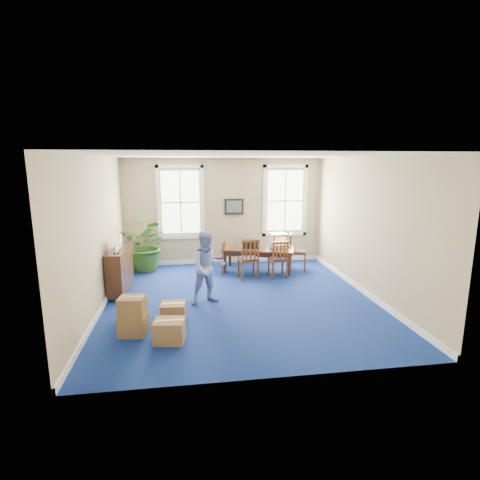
{
  "coord_description": "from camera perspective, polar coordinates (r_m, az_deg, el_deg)",
  "views": [
    {
      "loc": [
        -1.17,
        -8.02,
        3.05
      ],
      "look_at": [
        0.1,
        0.6,
        1.25
      ],
      "focal_mm": 28.0,
      "sensor_mm": 36.0,
      "label": 1
    }
  ],
  "objects": [
    {
      "name": "chair_near_right",
      "position": [
        10.14,
        5.8,
        -2.85
      ],
      "size": [
        0.5,
        0.5,
        1.03
      ],
      "primitive_type": null,
      "rotation": [
        0.0,
        0.0,
        3.21
      ],
      "color": "brown",
      "rests_on": "ground"
    },
    {
      "name": "chair_end_right",
      "position": [
        10.98,
        8.83,
        -1.75
      ],
      "size": [
        0.6,
        0.6,
        1.06
      ],
      "primitive_type": null,
      "rotation": [
        0.0,
        0.0,
        1.26
      ],
      "color": "brown",
      "rests_on": "ground"
    },
    {
      "name": "wall_back",
      "position": [
        11.42,
        -2.45,
        4.37
      ],
      "size": [
        6.5,
        0.0,
        6.5
      ],
      "primitive_type": "plane",
      "rotation": [
        1.57,
        0.0,
        0.0
      ],
      "color": "tan",
      "rests_on": "ground"
    },
    {
      "name": "man",
      "position": [
        8.22,
        -4.92,
        -4.2
      ],
      "size": [
        0.91,
        0.77,
        1.62
      ],
      "primitive_type": "imported",
      "rotation": [
        0.0,
        0.0,
        0.22
      ],
      "color": "#7A94D4",
      "rests_on": "ground"
    },
    {
      "name": "baseboard_left",
      "position": [
        8.74,
        -19.97,
        -9.05
      ],
      "size": [
        0.04,
        6.5,
        0.12
      ],
      "primitive_type": "cube",
      "color": "white",
      "rests_on": "ground"
    },
    {
      "name": "wall_right",
      "position": [
        9.16,
        18.85,
        1.93
      ],
      "size": [
        0.0,
        6.5,
        6.5
      ],
      "primitive_type": "plane",
      "rotation": [
        1.57,
        0.0,
        -1.57
      ],
      "color": "tan",
      "rests_on": "ground"
    },
    {
      "name": "crt_tv",
      "position": [
        10.79,
        5.83,
        -0.02
      ],
      "size": [
        0.47,
        0.5,
        0.39
      ],
      "primitive_type": null,
      "rotation": [
        0.0,
        0.0,
        0.08
      ],
      "color": "#B7B7BC",
      "rests_on": "conference_table"
    },
    {
      "name": "floor",
      "position": [
        8.66,
        -0.08,
        -8.95
      ],
      "size": [
        6.5,
        6.5,
        0.0
      ],
      "primitive_type": "plane",
      "color": "navy",
      "rests_on": "ground"
    },
    {
      "name": "window_left",
      "position": [
        11.31,
        -9.05,
        5.69
      ],
      "size": [
        1.4,
        0.12,
        2.2
      ],
      "primitive_type": null,
      "color": "white",
      "rests_on": "ground"
    },
    {
      "name": "credenza",
      "position": [
        9.35,
        -17.83,
        -4.7
      ],
      "size": [
        0.45,
        1.3,
        1.01
      ],
      "primitive_type": "cube",
      "rotation": [
        0.0,
        0.0,
        -0.07
      ],
      "color": "#3D2214",
      "rests_on": "ground"
    },
    {
      "name": "ceiling",
      "position": [
        8.11,
        -0.08,
        12.73
      ],
      "size": [
        6.5,
        6.5,
        0.0
      ],
      "primitive_type": "plane",
      "rotation": [
        3.14,
        0.0,
        0.0
      ],
      "color": "white",
      "rests_on": "ground"
    },
    {
      "name": "baseboard_back",
      "position": [
        11.69,
        -2.37,
        -3.16
      ],
      "size": [
        6.0,
        0.04,
        0.12
      ],
      "primitive_type": "cube",
      "color": "white",
      "rests_on": "ground"
    },
    {
      "name": "chair_end_left",
      "position": [
        10.55,
        -3.5,
        -2.57
      ],
      "size": [
        0.5,
        0.5,
        0.92
      ],
      "primitive_type": null,
      "rotation": [
        0.0,
        0.0,
        -1.82
      ],
      "color": "brown",
      "rests_on": "ground"
    },
    {
      "name": "baseboard_right",
      "position": [
        9.51,
        18.08,
        -7.25
      ],
      "size": [
        0.04,
        6.5,
        0.12
      ],
      "primitive_type": "cube",
      "color": "white",
      "rests_on": "ground"
    },
    {
      "name": "chair_near_left",
      "position": [
        9.97,
        1.25,
        -2.85
      ],
      "size": [
        0.54,
        0.54,
        1.1
      ],
      "primitive_type": null,
      "rotation": [
        0.0,
        0.0,
        3.24
      ],
      "color": "brown",
      "rests_on": "ground"
    },
    {
      "name": "potted_plant",
      "position": [
        10.98,
        -14.0,
        -0.75
      ],
      "size": [
        1.67,
        1.57,
        1.51
      ],
      "primitive_type": "imported",
      "rotation": [
        0.0,
        0.0,
        -0.34
      ],
      "color": "#234A16",
      "rests_on": "ground"
    },
    {
      "name": "brochure_rack",
      "position": [
        9.19,
        -17.98,
        -0.65
      ],
      "size": [
        0.3,
        0.79,
        0.34
      ],
      "primitive_type": null,
      "rotation": [
        0.0,
        0.0,
        0.21
      ],
      "color": "#99999E",
      "rests_on": "credenza"
    },
    {
      "name": "conference_table",
      "position": [
        10.74,
        2.78,
        -2.96
      ],
      "size": [
        2.17,
        1.48,
        0.68
      ],
      "primitive_type": null,
      "rotation": [
        0.0,
        0.0,
        -0.32
      ],
      "color": "#3D2214",
      "rests_on": "ground"
    },
    {
      "name": "wall_front",
      "position": [
        5.12,
        5.21,
        -4.81
      ],
      "size": [
        6.5,
        0.0,
        6.5
      ],
      "primitive_type": "plane",
      "rotation": [
        -1.57,
        0.0,
        0.0
      ],
      "color": "tan",
      "rests_on": "ground"
    },
    {
      "name": "wall_picture",
      "position": [
        11.39,
        -0.92,
        5.11
      ],
      "size": [
        0.58,
        0.06,
        0.48
      ],
      "primitive_type": null,
      "color": "black",
      "rests_on": "ground"
    },
    {
      "name": "game_console",
      "position": [
        10.85,
        7.26,
        -0.93
      ],
      "size": [
        0.17,
        0.2,
        0.04
      ],
      "primitive_type": "cube",
      "rotation": [
        0.0,
        0.0,
        -0.2
      ],
      "color": "white",
      "rests_on": "conference_table"
    },
    {
      "name": "wall_left",
      "position": [
        8.35,
        -20.9,
        0.9
      ],
      "size": [
        0.0,
        6.5,
        6.5
      ],
      "primitive_type": "plane",
      "rotation": [
        1.57,
        0.0,
        1.57
      ],
      "color": "tan",
      "rests_on": "ground"
    },
    {
      "name": "equipment_bag",
      "position": [
        10.64,
        1.57,
        -0.58
      ],
      "size": [
        0.49,
        0.35,
        0.23
      ],
      "primitive_type": "cube",
      "rotation": [
        0.0,
        0.0,
        -0.12
      ],
      "color": "black",
      "rests_on": "conference_table"
    },
    {
      "name": "window_right",
      "position": [
        11.72,
        6.88,
        5.95
      ],
      "size": [
        1.4,
        0.12,
        2.2
      ],
      "primitive_type": null,
      "color": "white",
      "rests_on": "ground"
    },
    {
      "name": "cardboard_boxes",
      "position": [
        7.17,
        -14.43,
        -10.63
      ],
      "size": [
        1.47,
        1.47,
        0.75
      ],
      "primitive_type": null,
      "rotation": [
        0.0,
        0.0,
        -0.13
      ],
      "color": "olive",
      "rests_on": "ground"
    }
  ]
}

